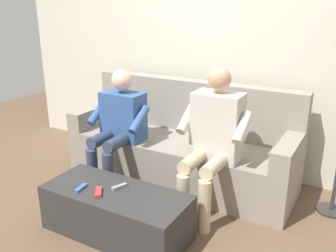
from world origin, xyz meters
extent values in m
plane|color=brown|center=(0.00, 0.60, 0.00)|extent=(8.00, 8.00, 0.00)
cube|color=beige|center=(0.00, -0.61, 1.23)|extent=(4.61, 0.06, 2.46)
cube|color=gray|center=(0.00, 0.00, 0.21)|extent=(1.85, 0.57, 0.42)
cube|color=gray|center=(0.00, -0.36, 0.47)|extent=(2.16, 0.15, 0.93)
cube|color=gray|center=(-1.00, 0.00, 0.31)|extent=(0.15, 0.57, 0.61)
cube|color=gray|center=(1.00, 0.00, 0.31)|extent=(0.15, 0.57, 0.61)
cube|color=#2D2D2D|center=(0.00, 0.92, 0.18)|extent=(1.09, 0.47, 0.35)
cube|color=beige|center=(-0.47, 0.17, 0.70)|extent=(0.39, 0.23, 0.55)
sphere|color=tan|center=(-0.47, 0.17, 1.09)|extent=(0.18, 0.18, 0.18)
cylinder|color=#C6B793|center=(-0.56, 0.38, 0.48)|extent=(0.11, 0.41, 0.11)
cylinder|color=#C6B793|center=(-0.38, 0.38, 0.48)|extent=(0.11, 0.41, 0.11)
cylinder|color=#C6B793|center=(-0.56, 0.58, 0.21)|extent=(0.10, 0.10, 0.42)
cylinder|color=#C6B793|center=(-0.38, 0.58, 0.21)|extent=(0.10, 0.10, 0.42)
cylinder|color=beige|center=(-0.70, 0.25, 0.76)|extent=(0.08, 0.27, 0.22)
cylinder|color=beige|center=(-0.23, 0.25, 0.76)|extent=(0.08, 0.27, 0.22)
cube|color=#335693|center=(0.47, 0.17, 0.65)|extent=(0.39, 0.23, 0.45)
sphere|color=beige|center=(0.47, 0.17, 0.98)|extent=(0.19, 0.19, 0.19)
cylinder|color=#333D56|center=(0.38, 0.35, 0.48)|extent=(0.11, 0.37, 0.11)
cylinder|color=#333D56|center=(0.56, 0.35, 0.48)|extent=(0.11, 0.37, 0.11)
cylinder|color=#333D56|center=(0.38, 0.54, 0.21)|extent=(0.10, 0.10, 0.42)
cylinder|color=#333D56|center=(0.56, 0.54, 0.21)|extent=(0.10, 0.10, 0.42)
cylinder|color=#335693|center=(0.23, 0.25, 0.67)|extent=(0.08, 0.27, 0.22)
cylinder|color=#335693|center=(0.70, 0.25, 0.67)|extent=(0.08, 0.27, 0.22)
cube|color=gray|center=(0.00, 0.87, 0.37)|extent=(0.07, 0.13, 0.02)
cube|color=#3860B7|center=(0.24, 1.02, 0.36)|extent=(0.05, 0.13, 0.02)
cube|color=#B73333|center=(0.09, 1.01, 0.36)|extent=(0.12, 0.14, 0.02)
cylinder|color=#2D2D2D|center=(-1.37, -0.19, 0.01)|extent=(0.24, 0.24, 0.02)
camera|label=1|loc=(-1.50, 2.78, 1.66)|focal=39.21mm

